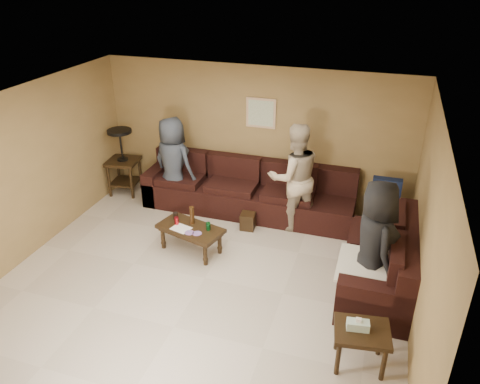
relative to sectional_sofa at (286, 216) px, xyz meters
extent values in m
plane|color=beige|center=(-0.81, -1.52, -0.33)|extent=(5.50, 5.50, 0.00)
cube|color=silver|center=(-0.81, -1.52, 2.12)|extent=(5.50, 5.00, 0.10)
cube|color=olive|center=(-0.81, 0.98, 0.92)|extent=(5.50, 0.10, 2.50)
cube|color=olive|center=(-0.81, -4.02, 0.92)|extent=(5.50, 0.10, 2.50)
cube|color=olive|center=(-3.56, -1.52, 0.92)|extent=(0.10, 5.00, 2.50)
cube|color=olive|center=(1.94, -1.52, 0.92)|extent=(0.10, 5.00, 2.50)
cube|color=black|center=(-0.81, 0.53, -0.10)|extent=(3.70, 0.90, 0.45)
cube|color=black|center=(-0.81, 0.86, 0.35)|extent=(3.70, 0.24, 0.45)
cube|color=black|center=(-2.54, 0.53, -0.01)|extent=(0.24, 0.90, 0.63)
cube|color=black|center=(1.49, -0.92, -0.10)|extent=(0.90, 2.00, 0.45)
cube|color=black|center=(1.82, -0.92, 0.35)|extent=(0.24, 2.00, 0.45)
cube|color=black|center=(1.49, -1.80, -0.01)|extent=(0.90, 0.24, 0.63)
cube|color=#141D3E|center=(1.49, 0.53, 0.42)|extent=(0.45, 0.14, 0.45)
cube|color=white|center=(1.49, -1.37, 0.25)|extent=(1.00, 0.85, 0.04)
cube|color=black|center=(-1.27, -0.93, 0.07)|extent=(1.10, 0.75, 0.05)
cube|color=black|center=(-1.27, -0.93, 0.01)|extent=(1.01, 0.66, 0.05)
cylinder|color=black|center=(-1.71, -0.99, -0.14)|extent=(0.06, 0.06, 0.36)
cylinder|color=black|center=(-0.92, -1.21, -0.14)|extent=(0.06, 0.06, 0.36)
cylinder|color=black|center=(-1.62, -0.64, -0.14)|extent=(0.06, 0.06, 0.36)
cylinder|color=black|center=(-0.83, -0.86, -0.14)|extent=(0.06, 0.06, 0.36)
cylinder|color=red|center=(-1.50, -0.91, 0.15)|extent=(0.07, 0.07, 0.12)
cylinder|color=#126529|center=(-0.98, -0.91, 0.15)|extent=(0.07, 0.07, 0.12)
cylinder|color=#311C0B|center=(-1.29, -0.81, 0.23)|extent=(0.07, 0.07, 0.28)
cylinder|color=black|center=(-1.59, -0.77, 0.15)|extent=(0.08, 0.08, 0.11)
cube|color=white|center=(-1.39, -1.01, 0.09)|extent=(0.33, 0.29, 0.00)
cylinder|color=#C6468B|center=(-1.22, -1.08, 0.10)|extent=(0.14, 0.14, 0.01)
cylinder|color=#C6468B|center=(-1.10, -1.07, 0.10)|extent=(0.14, 0.14, 0.01)
cube|color=black|center=(-3.26, 0.54, 0.32)|extent=(0.62, 0.62, 0.06)
cube|color=black|center=(-3.26, 0.54, -0.10)|extent=(0.55, 0.55, 0.03)
cylinder|color=black|center=(-3.45, 0.29, 0.00)|extent=(0.06, 0.06, 0.64)
cylinder|color=black|center=(-3.02, 0.35, 0.00)|extent=(0.06, 0.06, 0.64)
cylinder|color=black|center=(-3.51, 0.73, 0.00)|extent=(0.06, 0.06, 0.64)
cylinder|color=black|center=(-3.07, 0.79, 0.00)|extent=(0.06, 0.06, 0.64)
cylinder|color=black|center=(-3.26, 0.54, 0.36)|extent=(0.20, 0.20, 0.03)
cylinder|color=black|center=(-3.26, 0.54, 0.64)|extent=(0.03, 0.03, 0.53)
cylinder|color=black|center=(-3.26, 0.54, 0.91)|extent=(0.44, 0.44, 0.06)
cube|color=black|center=(1.39, -2.44, 0.14)|extent=(0.66, 0.57, 0.05)
cylinder|color=black|center=(1.19, -2.65, -0.09)|extent=(0.05, 0.05, 0.47)
cylinder|color=black|center=(1.66, -2.59, -0.09)|extent=(0.05, 0.05, 0.47)
cylinder|color=black|center=(1.13, -2.29, -0.09)|extent=(0.05, 0.05, 0.47)
cylinder|color=black|center=(1.60, -2.22, -0.09)|extent=(0.05, 0.05, 0.47)
cube|color=white|center=(1.34, -2.44, 0.22)|extent=(0.25, 0.15, 0.10)
cube|color=white|center=(1.34, -2.44, 0.29)|extent=(0.06, 0.04, 0.05)
cube|color=black|center=(-0.63, -0.03, -0.19)|extent=(0.25, 0.25, 0.28)
cube|color=tan|center=(-0.71, 0.96, 1.37)|extent=(0.52, 0.03, 0.52)
cube|color=beige|center=(-0.71, 0.95, 1.37)|extent=(0.44, 0.01, 0.44)
imported|color=#323945|center=(-2.13, 0.36, 0.51)|extent=(0.92, 0.72, 1.66)
imported|color=#C1AD8F|center=(0.05, 0.29, 0.58)|extent=(1.10, 1.03, 1.81)
imported|color=black|center=(1.40, -1.25, 0.53)|extent=(0.84, 0.99, 1.71)
camera|label=1|loc=(1.31, -6.47, 3.77)|focal=35.00mm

